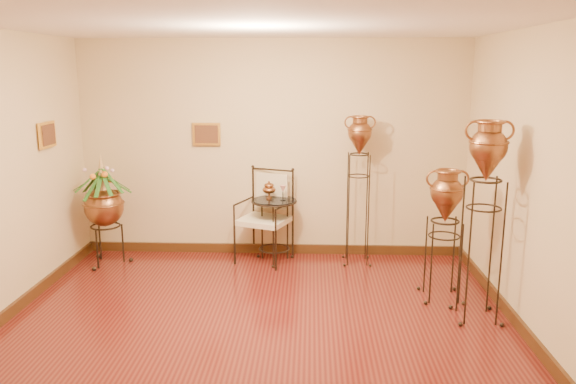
{
  "coord_description": "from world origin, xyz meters",
  "views": [
    {
      "loc": [
        0.5,
        -4.71,
        2.42
      ],
      "look_at": [
        0.25,
        1.3,
        1.1
      ],
      "focal_mm": 35.0,
      "sensor_mm": 36.0,
      "label": 1
    }
  ],
  "objects_px": {
    "amphora_tall": "(358,189)",
    "planter_urn": "(104,202)",
    "armchair": "(264,217)",
    "amphora_mid": "(483,220)",
    "side_table": "(274,229)"
  },
  "relations": [
    {
      "from": "amphora_tall",
      "to": "planter_urn",
      "type": "xyz_separation_m",
      "value": [
        -3.17,
        -0.17,
        -0.17
      ]
    },
    {
      "from": "amphora_tall",
      "to": "armchair",
      "type": "height_order",
      "value": "amphora_tall"
    },
    {
      "from": "amphora_tall",
      "to": "planter_urn",
      "type": "distance_m",
      "value": 3.18
    },
    {
      "from": "amphora_tall",
      "to": "planter_urn",
      "type": "bearing_deg",
      "value": -176.96
    },
    {
      "from": "amphora_mid",
      "to": "planter_urn",
      "type": "distance_m",
      "value": 4.47
    },
    {
      "from": "armchair",
      "to": "side_table",
      "type": "height_order",
      "value": "armchair"
    },
    {
      "from": "amphora_tall",
      "to": "amphora_mid",
      "type": "height_order",
      "value": "amphora_mid"
    },
    {
      "from": "amphora_tall",
      "to": "amphora_mid",
      "type": "xyz_separation_m",
      "value": [
        1.06,
        -1.6,
        0.04
      ]
    },
    {
      "from": "amphora_tall",
      "to": "side_table",
      "type": "height_order",
      "value": "amphora_tall"
    },
    {
      "from": "planter_urn",
      "to": "amphora_mid",
      "type": "bearing_deg",
      "value": -18.7
    },
    {
      "from": "amphora_mid",
      "to": "armchair",
      "type": "bearing_deg",
      "value": 144.48
    },
    {
      "from": "amphora_tall",
      "to": "amphora_mid",
      "type": "bearing_deg",
      "value": -56.5
    },
    {
      "from": "amphora_tall",
      "to": "armchair",
      "type": "bearing_deg",
      "value": 180.0
    },
    {
      "from": "amphora_mid",
      "to": "planter_urn",
      "type": "relative_size",
      "value": 1.39
    },
    {
      "from": "amphora_tall",
      "to": "side_table",
      "type": "xyz_separation_m",
      "value": [
        -1.05,
        0.0,
        -0.54
      ]
    }
  ]
}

